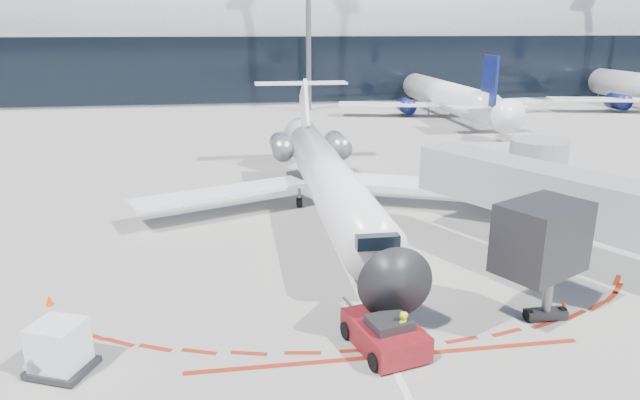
{
  "coord_description": "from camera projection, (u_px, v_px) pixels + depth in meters",
  "views": [
    {
      "loc": [
        -4.92,
        -28.26,
        11.01
      ],
      "look_at": [
        -0.74,
        -0.35,
        2.32
      ],
      "focal_mm": 32.0,
      "sensor_mm": 36.0,
      "label": 1
    }
  ],
  "objects": [
    {
      "name": "safety_cone_left",
      "position": [
        49.0,
        300.0,
        23.33
      ],
      "size": [
        0.32,
        0.32,
        0.44
      ],
      "primitive_type": "cone",
      "color": "#D54804",
      "rests_on": "ground"
    },
    {
      "name": "safety_cone_right",
      "position": [
        564.0,
        307.0,
        22.72
      ],
      "size": [
        0.37,
        0.37,
        0.51
      ],
      "primitive_type": "cone",
      "color": "#D54804",
      "rests_on": "ground"
    },
    {
      "name": "ramp_worker",
      "position": [
        402.0,
        333.0,
        19.65
      ],
      "size": [
        0.72,
        0.7,
        1.67
      ],
      "primitive_type": "imported",
      "rotation": [
        0.0,
        0.0,
        3.85
      ],
      "color": "#D0EA18",
      "rests_on": "ground"
    },
    {
      "name": "light_mast_centre",
      "position": [
        308.0,
        13.0,
        73.05
      ],
      "size": [
        0.7,
        0.7,
        25.0
      ],
      "primitive_type": "cylinder",
      "color": "slate",
      "rests_on": "ground"
    },
    {
      "name": "jet_bridge",
      "position": [
        537.0,
        193.0,
        28.3
      ],
      "size": [
        10.03,
        15.2,
        4.9
      ],
      "color": "#9D9FA5",
      "rests_on": "ground"
    },
    {
      "name": "ground",
      "position": [
        333.0,
        239.0,
        30.65
      ],
      "size": [
        260.0,
        260.0,
        0.0
      ],
      "primitive_type": "plane",
      "color": "slate",
      "rests_on": "ground"
    },
    {
      "name": "terminal_building",
      "position": [
        263.0,
        41.0,
        89.55
      ],
      "size": [
        150.0,
        24.15,
        24.0
      ],
      "color": "#989B9D",
      "rests_on": "ground"
    },
    {
      "name": "pushback_tug",
      "position": [
        385.0,
        333.0,
        20.12
      ],
      "size": [
        2.8,
        5.19,
        1.32
      ],
      "rotation": [
        0.0,
        0.0,
        0.25
      ],
      "color": "#5B0D14",
      "rests_on": "ground"
    },
    {
      "name": "uld_container",
      "position": [
        59.0,
        348.0,
        18.63
      ],
      "size": [
        2.38,
        2.23,
        1.79
      ],
      "rotation": [
        0.0,
        0.0,
        -0.4
      ],
      "color": "black",
      "rests_on": "ground"
    },
    {
      "name": "regional_jet",
      "position": [
        327.0,
        175.0,
        34.17
      ],
      "size": [
        23.3,
        28.73,
        7.2
      ],
      "color": "white",
      "rests_on": "ground"
    },
    {
      "name": "apron_stop_bar",
      "position": [
        389.0,
        356.0,
        19.78
      ],
      "size": [
        14.0,
        0.25,
        0.01
      ],
      "primitive_type": "cube",
      "color": "maroon",
      "rests_on": "ground"
    },
    {
      "name": "apron_centerline",
      "position": [
        327.0,
        226.0,
        32.54
      ],
      "size": [
        0.25,
        40.0,
        0.01
      ],
      "primitive_type": "cube",
      "color": "silver",
      "rests_on": "ground"
    },
    {
      "name": "bg_airliner_0",
      "position": [
        444.0,
        75.0,
        71.25
      ],
      "size": [
        31.19,
        33.03,
        10.09
      ],
      "primitive_type": null,
      "color": "white",
      "rests_on": "ground"
    }
  ]
}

